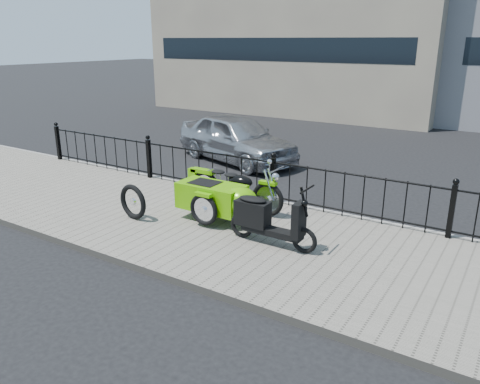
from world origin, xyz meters
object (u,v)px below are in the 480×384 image
Objects in this scene: scooter at (266,219)px; spare_tire at (133,202)px; sedan_car at (236,138)px; motorcycle_sidecar at (223,196)px.

scooter reaches higher than spare_tire.
scooter is at bearing -125.01° from sedan_car.
scooter is 2.73m from spare_tire.
scooter reaches higher than motorcycle_sidecar.
scooter is (1.23, -0.53, -0.04)m from motorcycle_sidecar.
scooter is at bearing -23.36° from motorcycle_sidecar.
spare_tire is at bearing -148.52° from motorcycle_sidecar.
sedan_car is at bearing 101.06° from spare_tire.
scooter is at bearing 7.92° from spare_tire.
sedan_car reaches higher than scooter.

